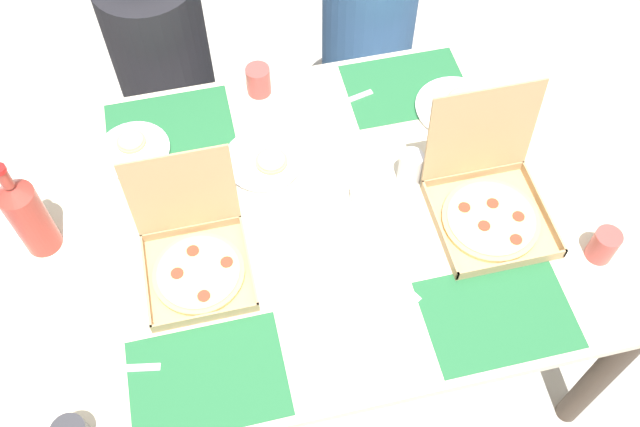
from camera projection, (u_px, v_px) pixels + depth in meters
The scene contains 22 objects.
ground_plane at pixel (320, 329), 2.51m from camera, with size 6.00×6.00×0.00m, color beige.
dining_table at pixel (320, 233), 1.96m from camera, with size 1.58×1.07×0.76m.
placemat_near_left at pixel (207, 378), 1.63m from camera, with size 0.36×0.26×0.00m, color #236638.
placemat_near_right at pixel (498, 314), 1.72m from camera, with size 0.36×0.26×0.00m, color #236638.
placemat_far_left at pixel (170, 128), 2.04m from camera, with size 0.36×0.26×0.00m, color #236638.
placemat_far_right at pixel (406, 87), 2.13m from camera, with size 0.36×0.26×0.00m, color #236638.
pizza_box_corner_left at pixel (489, 200), 1.84m from camera, with size 0.29×0.32×0.33m.
pizza_box_edge_far at pixel (195, 255), 1.76m from camera, with size 0.26×0.29×0.30m.
plate_far_left at pixel (134, 150), 1.98m from camera, with size 0.20×0.20×0.03m.
plate_near_right at pixel (457, 107), 2.07m from camera, with size 0.24×0.24×0.03m.
plate_near_left at pixel (264, 160), 1.96m from camera, with size 0.22×0.22×0.03m.
soda_bottle at pixel (28, 215), 1.72m from camera, with size 0.09×0.09×0.32m.
cup_dark at pixel (603, 245), 1.77m from camera, with size 0.07×0.07×0.09m, color #BF4742.
cup_spare at pixel (258, 80), 2.08m from camera, with size 0.07×0.07×0.09m, color #BF4742.
cup_clear_right at pixel (410, 167), 1.90m from camera, with size 0.06×0.06×0.10m, color silver.
condiment_bowl at pixel (365, 194), 1.89m from camera, with size 0.08×0.08×0.04m, color white.
fork_by_near_left at pixel (312, 333), 1.69m from camera, with size 0.19×0.02×0.01m, color #B7B7BC.
knife_by_near_right at pixel (115, 369), 1.64m from camera, with size 0.21×0.02×0.01m, color #B7B7BC.
fork_by_far_left at pixel (392, 276), 1.77m from camera, with size 0.19×0.02×0.01m, color #B7B7BC.
knife_by_far_right at pixel (341, 104), 2.09m from camera, with size 0.21×0.02×0.01m, color #B7B7BC.
diner_left_seat at pixel (169, 85), 2.46m from camera, with size 0.32×0.32×1.15m.
diner_right_seat at pixel (366, 51), 2.54m from camera, with size 0.32×0.32×1.16m.
Camera 1 is at (-0.23, -1.00, 2.33)m, focal length 39.75 mm.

